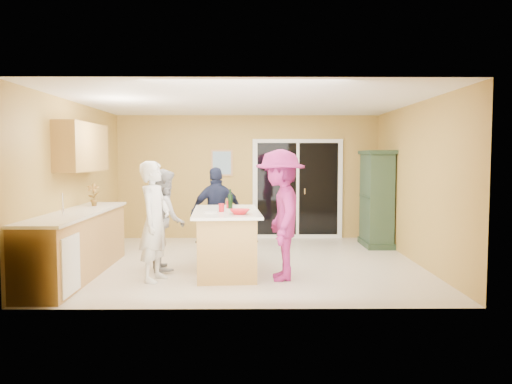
{
  "coord_description": "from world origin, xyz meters",
  "views": [
    {
      "loc": [
        0.08,
        -8.05,
        1.72
      ],
      "look_at": [
        0.15,
        0.1,
        1.15
      ],
      "focal_mm": 35.0,
      "sensor_mm": 36.0,
      "label": 1
    }
  ],
  "objects_px": {
    "kitchen_island": "(226,243)",
    "woman_white": "(155,221)",
    "woman_magenta": "(280,215)",
    "green_hutch": "(376,200)",
    "woman_navy": "(217,213)",
    "woman_grey": "(165,219)"
  },
  "relations": [
    {
      "from": "woman_white",
      "to": "woman_navy",
      "type": "bearing_deg",
      "value": -12.02
    },
    {
      "from": "green_hutch",
      "to": "woman_white",
      "type": "bearing_deg",
      "value": -144.42
    },
    {
      "from": "woman_magenta",
      "to": "green_hutch",
      "type": "bearing_deg",
      "value": 141.41
    },
    {
      "from": "kitchen_island",
      "to": "woman_magenta",
      "type": "xyz_separation_m",
      "value": [
        0.78,
        -0.43,
        0.48
      ]
    },
    {
      "from": "green_hutch",
      "to": "woman_navy",
      "type": "xyz_separation_m",
      "value": [
        -3.0,
        -1.1,
        -0.12
      ]
    },
    {
      "from": "woman_white",
      "to": "woman_grey",
      "type": "bearing_deg",
      "value": 12.18
    },
    {
      "from": "green_hutch",
      "to": "woman_grey",
      "type": "bearing_deg",
      "value": -152.17
    },
    {
      "from": "kitchen_island",
      "to": "woman_white",
      "type": "bearing_deg",
      "value": -157.1
    },
    {
      "from": "woman_magenta",
      "to": "woman_white",
      "type": "bearing_deg",
      "value": -89.22
    },
    {
      "from": "woman_white",
      "to": "woman_navy",
      "type": "relative_size",
      "value": 1.07
    },
    {
      "from": "woman_navy",
      "to": "woman_magenta",
      "type": "bearing_deg",
      "value": 105.87
    },
    {
      "from": "green_hutch",
      "to": "woman_grey",
      "type": "relative_size",
      "value": 1.2
    },
    {
      "from": "woman_white",
      "to": "woman_magenta",
      "type": "height_order",
      "value": "woman_magenta"
    },
    {
      "from": "green_hutch",
      "to": "woman_magenta",
      "type": "bearing_deg",
      "value": -127.42
    },
    {
      "from": "woman_white",
      "to": "woman_navy",
      "type": "distance_m",
      "value": 1.76
    },
    {
      "from": "kitchen_island",
      "to": "green_hutch",
      "type": "distance_m",
      "value": 3.58
    },
    {
      "from": "kitchen_island",
      "to": "woman_white",
      "type": "relative_size",
      "value": 1.1
    },
    {
      "from": "woman_white",
      "to": "woman_magenta",
      "type": "relative_size",
      "value": 0.91
    },
    {
      "from": "woman_white",
      "to": "woman_grey",
      "type": "distance_m",
      "value": 0.71
    },
    {
      "from": "woman_grey",
      "to": "woman_magenta",
      "type": "distance_m",
      "value": 1.86
    },
    {
      "from": "woman_navy",
      "to": "woman_magenta",
      "type": "height_order",
      "value": "woman_magenta"
    },
    {
      "from": "kitchen_island",
      "to": "woman_navy",
      "type": "bearing_deg",
      "value": 97.18
    }
  ]
}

